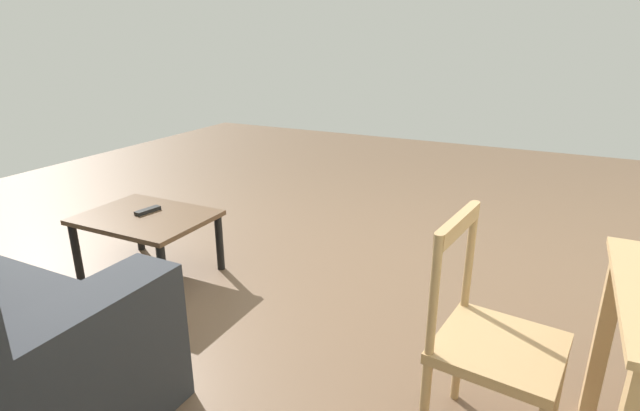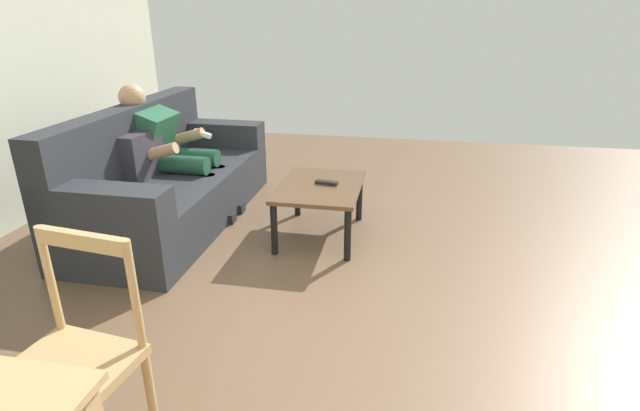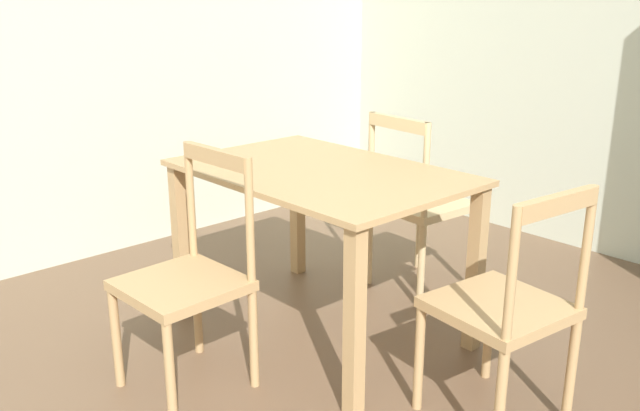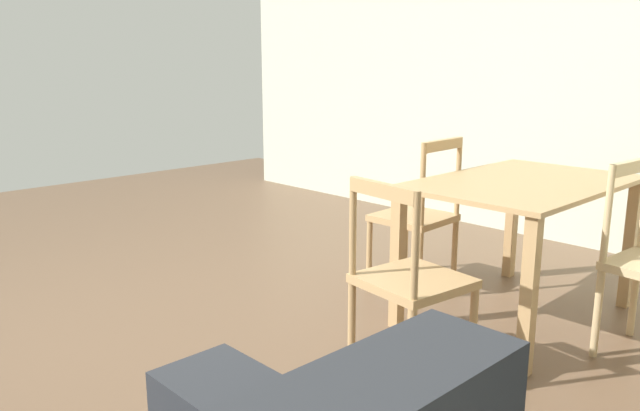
# 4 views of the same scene
# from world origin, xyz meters

# --- Properties ---
(dining_table) EXTENTS (1.26, 0.84, 0.76)m
(dining_table) POSITION_xyz_m (-1.83, 1.09, 0.64)
(dining_table) COLOR tan
(dining_table) RESTS_ON ground_plane
(dining_chair_near_wall) EXTENTS (0.45, 0.45, 0.93)m
(dining_chair_near_wall) POSITION_xyz_m (-1.83, 1.78, 0.46)
(dining_chair_near_wall) COLOR #D1B27F
(dining_chair_near_wall) RESTS_ON ground_plane
(dining_chair_facing_couch) EXTENTS (0.47, 0.47, 0.90)m
(dining_chair_facing_couch) POSITION_xyz_m (-0.86, 1.09, 0.44)
(dining_chair_facing_couch) COLOR tan
(dining_chair_facing_couch) RESTS_ON ground_plane
(dining_chair_by_doorway) EXTENTS (0.44, 0.44, 0.93)m
(dining_chair_by_doorway) POSITION_xyz_m (-1.83, 0.40, 0.45)
(dining_chair_by_doorway) COLOR tan
(dining_chair_by_doorway) RESTS_ON ground_plane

